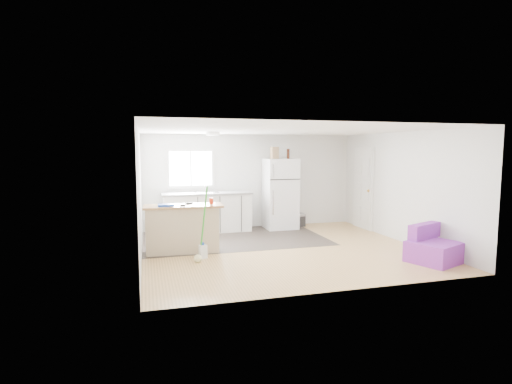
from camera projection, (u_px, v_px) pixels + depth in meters
room at (283, 191)px, 7.97m from camera, size 5.51×5.01×2.41m
vinyl_zone at (234, 238)px, 9.10m from camera, size 4.05×2.50×0.00m
window at (191, 168)px, 9.90m from camera, size 1.18×0.06×0.98m
interior_door at (363, 189)px, 10.20m from camera, size 0.11×0.92×2.10m
ceiling_fixture at (213, 134)px, 8.68m from camera, size 0.30×0.30×0.07m
kitchen_cabinets at (207, 212)px, 9.79m from camera, size 2.19×0.71×1.26m
peninsula at (183, 228)px, 7.83m from camera, size 1.55×0.66×0.94m
refrigerator at (280, 194)px, 10.20m from camera, size 0.79×0.76×1.79m
cooler at (296, 220)px, 10.53m from camera, size 0.45×0.33×0.33m
purple_seat at (433, 249)px, 7.17m from camera, size 1.02×1.01×0.66m
cleaner_jug at (203, 251)px, 7.41m from camera, size 0.16×0.13×0.30m
mop at (199, 249)px, 7.18m from camera, size 0.28×0.38×1.39m
red_cup at (211, 201)px, 7.96m from camera, size 0.10×0.10×0.12m
blue_tray at (166, 205)px, 7.65m from camera, size 0.30×0.22×0.04m
tool_a at (189, 203)px, 7.94m from camera, size 0.15×0.10×0.03m
tool_b at (183, 205)px, 7.66m from camera, size 0.11×0.07×0.03m
cardboard_box at (275, 153)px, 10.03m from camera, size 0.22×0.15×0.30m
bottle_left at (288, 154)px, 10.09m from camera, size 0.07×0.07×0.25m
bottle_right at (288, 154)px, 10.10m from camera, size 0.09×0.09×0.25m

